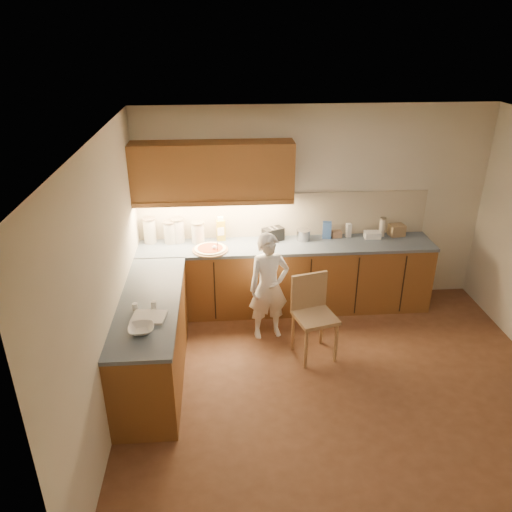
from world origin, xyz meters
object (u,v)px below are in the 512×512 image
at_px(wooden_chair, 313,310).
at_px(toaster, 273,234).
at_px(oil_jug, 221,230).
at_px(child, 269,287).
at_px(pizza_on_board, 210,249).

xyz_separation_m(wooden_chair, toaster, (-0.33, 1.15, 0.45)).
bearing_deg(oil_jug, child, -57.00).
relative_size(child, wooden_chair, 1.39).
bearing_deg(pizza_on_board, toaster, 18.39).
relative_size(pizza_on_board, wooden_chair, 0.46).
relative_size(oil_jug, toaster, 1.07).
height_order(child, wooden_chair, child).
relative_size(child, toaster, 4.42).
bearing_deg(toaster, wooden_chair, -98.76).
distance_m(pizza_on_board, oil_jug, 0.37).
bearing_deg(oil_jug, pizza_on_board, -112.78).
relative_size(wooden_chair, oil_jug, 2.97).
bearing_deg(wooden_chair, pizza_on_board, 127.34).
bearing_deg(child, oil_jug, 112.90).
height_order(pizza_on_board, oil_jug, oil_jug).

